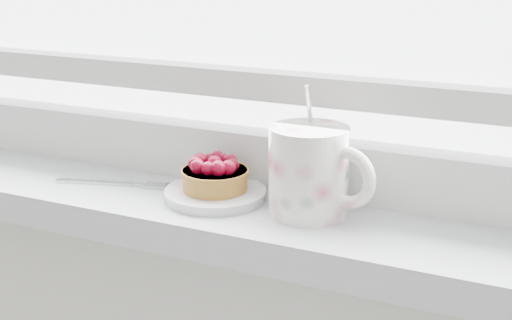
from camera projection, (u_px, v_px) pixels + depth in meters
The scene contains 4 objects.
saucer at pixel (215, 194), 0.86m from camera, with size 0.12×0.12×0.01m, color silver.
raspberry_tart at pixel (215, 174), 0.86m from camera, with size 0.08×0.08×0.04m.
floral_mug at pixel (311, 170), 0.80m from camera, with size 0.14×0.11×0.15m.
fork at pixel (120, 183), 0.92m from camera, with size 0.17×0.07×0.00m.
Camera 1 is at (0.37, 1.18, 1.24)m, focal length 50.00 mm.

